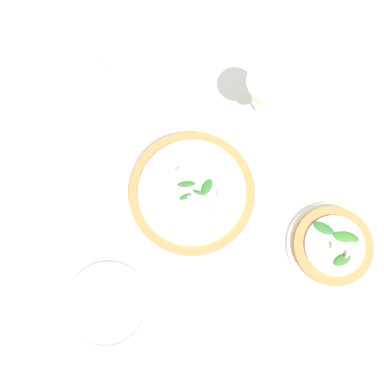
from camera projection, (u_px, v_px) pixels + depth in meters
name	position (u px, v px, depth m)	size (l,w,h in m)	color
ground_plane	(177.00, 204.00, 0.86)	(6.00, 6.00, 0.00)	silver
pizza_arugula_main	(192.00, 193.00, 0.85)	(0.31, 0.31, 0.05)	white
pizza_personal_side	(332.00, 246.00, 0.83)	(0.20, 0.20, 0.05)	white
wine_glass	(265.00, 90.00, 0.79)	(0.09, 0.09, 0.16)	white
napkin	(104.00, 91.00, 0.91)	(0.13, 0.08, 0.01)	white
fork	(104.00, 87.00, 0.91)	(0.18, 0.06, 0.00)	silver
side_plate_white	(107.00, 305.00, 0.82)	(0.19, 0.19, 0.02)	white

